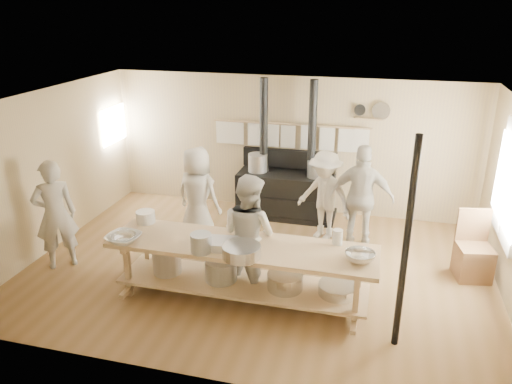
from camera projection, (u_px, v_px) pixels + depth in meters
The scene contains 24 objects.
ground at pixel (258, 268), 7.74m from camera, with size 7.00×7.00×0.00m, color brown.
room_shell at pixel (258, 169), 7.16m from camera, with size 7.00×7.00×7.00m.
window_right at pixel (511, 184), 6.93m from camera, with size 0.09×1.50×1.65m.
left_opening at pixel (114, 125), 9.79m from camera, with size 0.00×0.90×0.90m.
stove at pixel (286, 190), 9.47m from camera, with size 1.90×0.75×2.60m.
towel_rail at pixel (290, 133), 9.35m from camera, with size 3.00×0.04×0.47m.
back_wall_shelf at pixel (372, 113), 8.88m from camera, with size 0.63×0.14×0.32m.
prep_table at pixel (241, 266), 6.74m from camera, with size 3.60×0.90×0.85m.
support_post at pixel (406, 247), 5.57m from camera, with size 0.08×0.08×2.60m, color black.
cook_far_left at pixel (55, 215), 7.51m from camera, with size 0.63×0.41×1.72m, color beige.
cook_left at pixel (249, 234), 6.88m from camera, with size 0.84×0.66×1.73m, color beige.
cook_center at pixel (198, 195), 8.37m from camera, with size 0.81×0.53×1.66m, color beige.
cook_right at pixel (362, 198), 8.11m from camera, with size 1.04×0.43×1.77m, color beige.
cook_by_window at pixel (324, 196), 8.45m from camera, with size 1.01×0.58×1.57m, color beige.
chair at pixel (473, 259), 7.39m from camera, with size 0.55×0.55×1.02m.
bowl_white_a at pixel (124, 238), 6.67m from camera, with size 0.44×0.44×0.11m, color white.
bowl_steel_a at pixel (124, 238), 6.67m from camera, with size 0.34×0.34×0.11m, color silver.
bowl_white_b at pixel (360, 256), 6.22m from camera, with size 0.35×0.35×0.09m, color white.
bowl_steel_b at pixel (360, 257), 6.18m from camera, with size 0.38×0.38×0.12m, color silver.
roasting_pan at pixel (219, 244), 6.51m from camera, with size 0.50×0.33×0.11m, color #B2B2B7.
mixing_bowl_large at pixel (242, 251), 6.27m from camera, with size 0.49×0.49×0.16m, color silver.
bucket_galv at pixel (201, 243), 6.38m from camera, with size 0.27×0.27×0.25m, color gray.
deep_bowl_enamel at pixel (146, 217), 7.26m from camera, with size 0.27×0.27×0.17m, color white.
pitcher at pixel (338, 237), 6.59m from camera, with size 0.13×0.13×0.21m, color white.
Camera 1 is at (1.68, -6.59, 3.88)m, focal length 35.00 mm.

